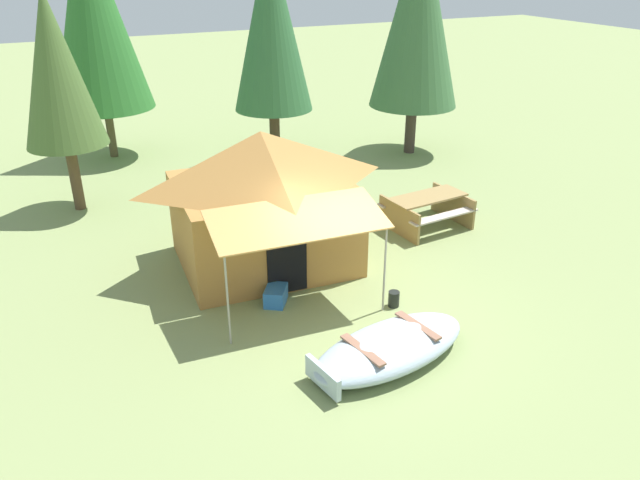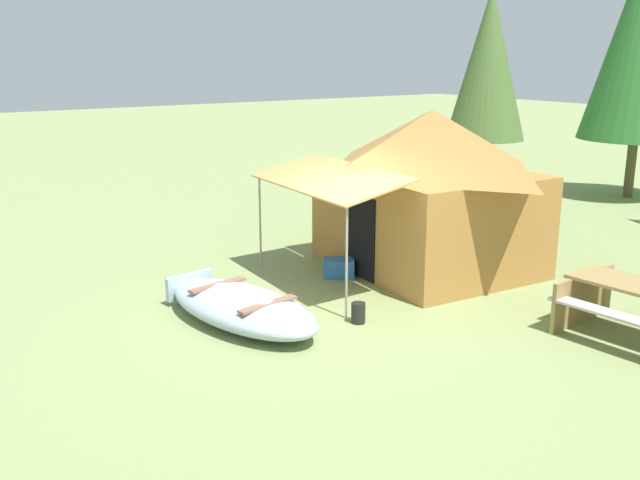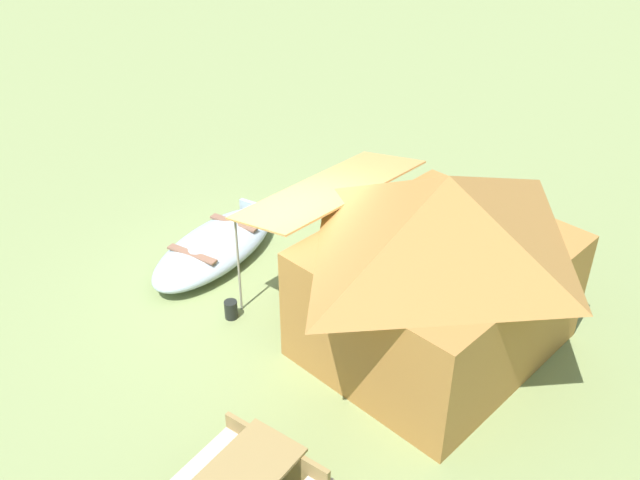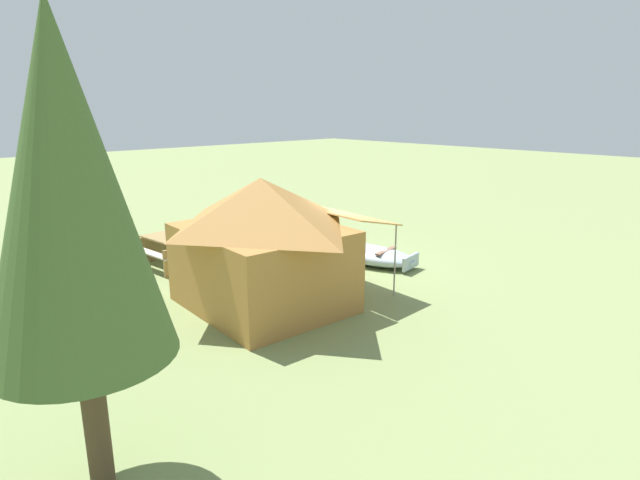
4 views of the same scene
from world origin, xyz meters
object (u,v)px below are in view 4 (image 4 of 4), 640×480
picnic_table (171,248)px  fuel_can (309,260)px  beached_rowboat (368,254)px  cooler_box (331,286)px  canvas_cabin_tent (263,241)px  pine_tree_back_left (67,189)px

picnic_table → fuel_can: picnic_table is taller
beached_rowboat → cooler_box: (-0.96, 2.36, -0.09)m
canvas_cabin_tent → picnic_table: canvas_cabin_tent is taller
picnic_table → cooler_box: bearing=-159.3°
picnic_table → pine_tree_back_left: (-7.11, 4.59, 2.90)m
beached_rowboat → picnic_table: bearing=49.5°
beached_rowboat → picnic_table: picnic_table is taller
fuel_can → pine_tree_back_left: (-4.58, 7.27, 3.23)m
beached_rowboat → pine_tree_back_left: size_ratio=0.58×
beached_rowboat → canvas_cabin_tent: (-0.54, 3.97, 1.18)m
beached_rowboat → fuel_can: (0.91, 1.35, -0.10)m
beached_rowboat → picnic_table: (3.44, 4.03, 0.23)m
canvas_cabin_tent → fuel_can: size_ratio=14.96×
canvas_cabin_tent → cooler_box: (-0.42, -1.61, -1.27)m
beached_rowboat → fuel_can: 1.63m
fuel_can → pine_tree_back_left: bearing=122.2°
cooler_box → pine_tree_back_left: (-2.71, 6.26, 3.22)m
canvas_cabin_tent → fuel_can: bearing=-61.0°
beached_rowboat → canvas_cabin_tent: size_ratio=0.68×
cooler_box → pine_tree_back_left: size_ratio=0.10×
beached_rowboat → canvas_cabin_tent: 4.17m
picnic_table → canvas_cabin_tent: bearing=-179.2°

